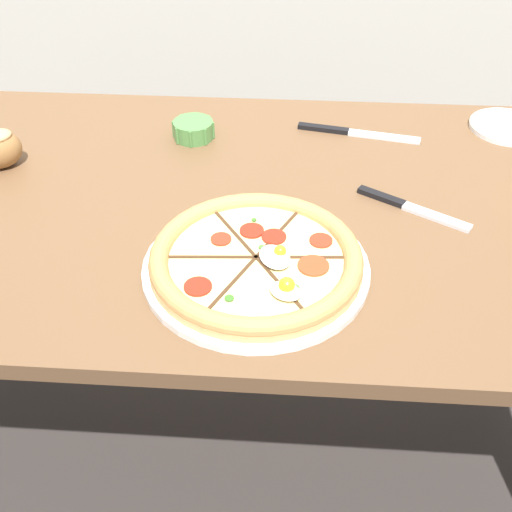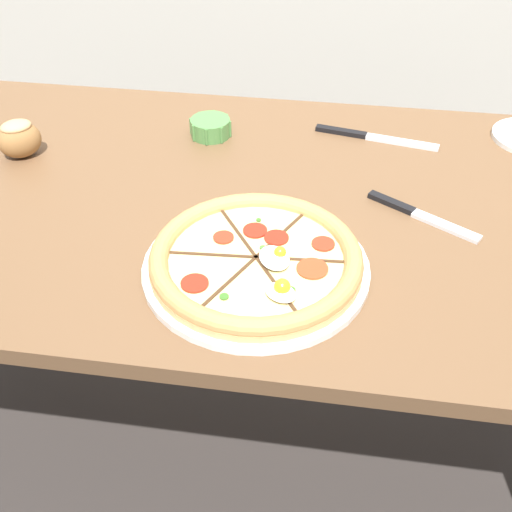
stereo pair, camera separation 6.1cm
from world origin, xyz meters
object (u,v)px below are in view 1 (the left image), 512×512
(knife_spare, at_px, (357,133))
(side_saucer, at_px, (507,127))
(dining_table, at_px, (226,240))
(ramekin_bowl, at_px, (193,129))
(pizza, at_px, (256,261))
(knife_main, at_px, (411,208))

(knife_spare, xyz_separation_m, side_saucer, (0.32, 0.05, 0.00))
(dining_table, distance_m, ramekin_bowl, 0.26)
(side_saucer, bearing_deg, dining_table, -152.13)
(pizza, distance_m, knife_main, 0.32)
(dining_table, height_order, ramekin_bowl, ramekin_bowl)
(pizza, bearing_deg, dining_table, 109.81)
(knife_main, height_order, knife_spare, same)
(ramekin_bowl, relative_size, knife_main, 0.46)
(ramekin_bowl, xyz_separation_m, knife_spare, (0.34, 0.03, -0.02))
(pizza, height_order, side_saucer, pizza)
(pizza, bearing_deg, knife_main, 35.02)
(side_saucer, bearing_deg, pizza, -135.29)
(pizza, xyz_separation_m, side_saucer, (0.50, 0.49, -0.02))
(pizza, distance_m, side_saucer, 0.70)
(pizza, relative_size, knife_main, 1.86)
(side_saucer, bearing_deg, knife_main, -127.39)
(ramekin_bowl, bearing_deg, side_saucer, 7.05)
(knife_main, distance_m, side_saucer, 0.39)
(dining_table, height_order, pizza, pizza)
(knife_main, distance_m, knife_spare, 0.28)
(dining_table, height_order, side_saucer, side_saucer)
(dining_table, relative_size, side_saucer, 10.21)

